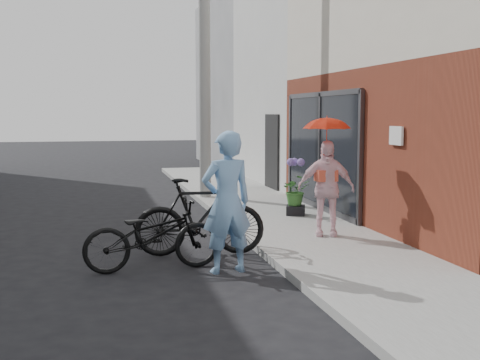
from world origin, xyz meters
name	(u,v)px	position (x,y,z in m)	size (l,w,h in m)	color
ground	(205,261)	(0.00, 0.00, 0.00)	(80.00, 80.00, 0.00)	black
sidewalk	(296,226)	(2.10, 2.00, 0.06)	(2.20, 24.00, 0.12)	gray
curb	(236,229)	(0.94, 2.00, 0.06)	(0.12, 24.00, 0.12)	#9E9E99
plaster_building	(379,71)	(7.20, 9.00, 3.50)	(8.00, 6.00, 7.00)	silver
east_building_far	(304,82)	(7.20, 16.00, 3.50)	(8.00, 8.00, 7.00)	gray
utility_pole	(205,58)	(1.10, 6.00, 3.50)	(0.28, 0.28, 7.00)	#9E9E99
officer	(227,202)	(0.18, -0.68, 0.97)	(0.71, 0.47, 1.95)	#7BABDB
bike_left	(152,235)	(-0.80, -0.35, 0.50)	(0.66, 1.90, 1.00)	black
bike_right	(200,217)	(0.00, 0.39, 0.60)	(0.56, 1.99, 1.20)	black
kimono_woman	(326,188)	(2.22, 0.83, 0.92)	(0.94, 0.39, 1.61)	#FFD5DF
parasol	(327,120)	(2.22, 0.83, 2.06)	(0.75, 0.75, 0.66)	#EF3C1C
planter	(296,210)	(2.40, 2.89, 0.22)	(0.36, 0.36, 0.19)	black
potted_plant	(296,190)	(2.40, 2.89, 0.63)	(0.57, 0.49, 0.63)	#356E2C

